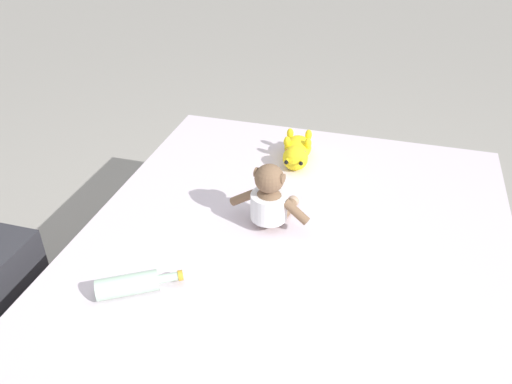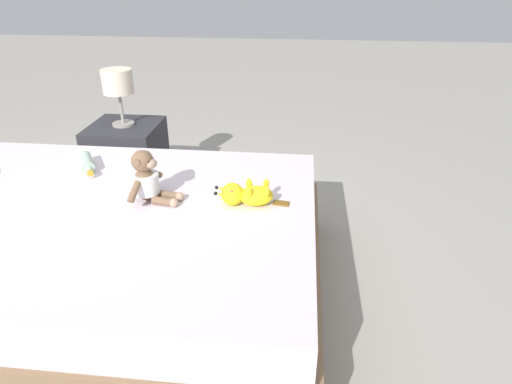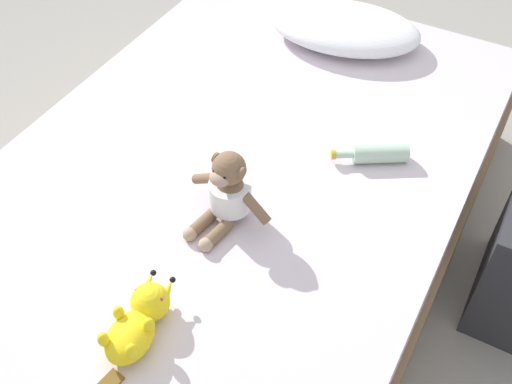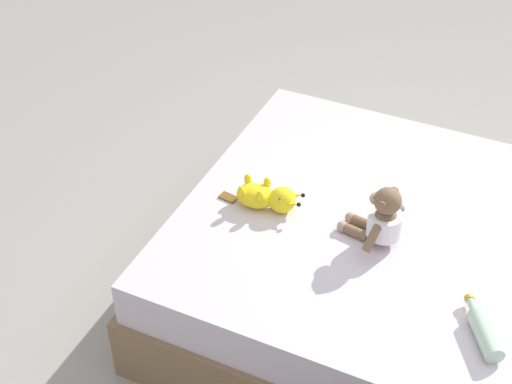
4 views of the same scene
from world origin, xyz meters
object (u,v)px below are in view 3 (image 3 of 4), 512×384
object	(u,v)px
pillow	(345,27)
glass_bottle	(378,153)
plush_monkey	(228,193)
plush_yellow_creature	(139,321)
bed	(245,197)

from	to	relation	value
pillow	glass_bottle	bearing A→B (deg)	-58.01
plush_monkey	plush_yellow_creature	bearing A→B (deg)	-89.65
pillow	glass_bottle	size ratio (longest dim) A/B	2.77
plush_yellow_creature	bed	bearing A→B (deg)	98.25
bed	plush_monkey	bearing A→B (deg)	-69.65
plush_monkey	plush_yellow_creature	size ratio (longest dim) A/B	0.87
pillow	plush_monkey	distance (m)	1.01
bed	pillow	bearing A→B (deg)	87.33
bed	glass_bottle	size ratio (longest dim) A/B	8.91
plush_yellow_creature	pillow	bearing A→B (deg)	92.69
glass_bottle	bed	bearing A→B (deg)	-158.35
plush_yellow_creature	plush_monkey	bearing A→B (deg)	90.35
pillow	plush_yellow_creature	distance (m)	1.45
bed	glass_bottle	bearing A→B (deg)	21.65
pillow	plush_monkey	xyz separation A→B (m)	(0.07, -1.01, 0.04)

